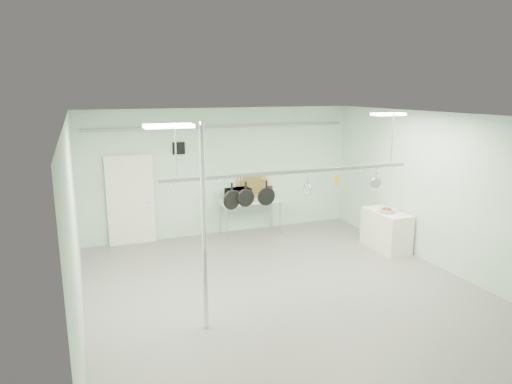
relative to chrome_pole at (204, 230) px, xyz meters
name	(u,v)px	position (x,y,z in m)	size (l,w,h in m)	color
floor	(289,294)	(1.70, 0.60, -1.60)	(8.00, 8.00, 0.00)	gray
ceiling	(292,117)	(1.70, 0.60, 1.59)	(7.00, 8.00, 0.02)	silver
back_wall	(222,172)	(1.70, 4.59, 0.00)	(7.00, 0.02, 3.20)	#9FBFAC
right_wall	(447,193)	(5.19, 0.60, 0.00)	(0.02, 8.00, 3.20)	#9FBFAC
door	(131,201)	(-0.60, 4.54, -0.55)	(1.10, 0.10, 2.20)	silver
wall_vent	(179,148)	(0.60, 4.57, 0.65)	(0.30, 0.04, 0.30)	black
conduit_pipe	(223,126)	(1.70, 4.50, 1.15)	(0.07, 0.07, 6.60)	gray
chrome_pole	(204,230)	(0.00, 0.00, 0.00)	(0.08, 0.08, 3.20)	silver
prep_table	(250,202)	(2.30, 4.20, -0.77)	(1.60, 0.70, 0.91)	#B0CFBC
side_cabinet	(386,230)	(4.85, 2.00, -1.15)	(0.60, 1.20, 0.90)	white
pot_rack	(293,170)	(1.90, 0.90, 0.63)	(4.80, 0.06, 1.00)	#B7B7BC
light_panel_left	(169,126)	(-0.50, -0.20, 1.56)	(0.65, 0.30, 0.05)	white
light_panel_right	(388,114)	(4.10, 1.20, 1.56)	(0.65, 0.30, 0.05)	white
microwave	(238,195)	(1.98, 4.18, -0.53)	(0.58, 0.39, 0.32)	black
coffee_canister	(267,196)	(2.71, 4.05, -0.60)	(0.14, 0.14, 0.20)	silver
painting_large	(252,186)	(2.47, 4.50, -0.41)	(0.78, 0.05, 0.58)	orange
painting_small	(267,191)	(2.90, 4.50, -0.57)	(0.30, 0.04, 0.25)	black
fruit_bowl	(387,211)	(4.78, 1.92, -0.65)	(0.38, 0.38, 0.09)	silver
skillet_left	(232,196)	(0.74, 0.90, 0.26)	(0.34, 0.06, 0.45)	black
skillet_mid	(246,194)	(0.99, 0.90, 0.28)	(0.31, 0.06, 0.42)	black
skillet_right	(266,193)	(1.38, 0.90, 0.26)	(0.33, 0.06, 0.46)	black
whisk	(308,186)	(2.19, 0.90, 0.32)	(0.17, 0.17, 0.34)	#A9AAAE
grater	(337,180)	(2.80, 0.90, 0.38)	(0.09, 0.02, 0.22)	#C48317
saucepan	(376,180)	(3.67, 0.90, 0.32)	(0.20, 0.10, 0.33)	silver
fruit_cluster	(387,209)	(4.78, 1.92, -0.61)	(0.24, 0.24, 0.09)	maroon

